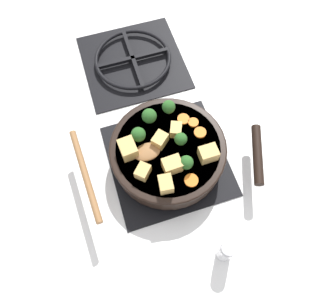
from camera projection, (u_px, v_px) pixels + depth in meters
name	position (u px, v px, depth m)	size (l,w,h in m)	color
ground_plane	(168.00, 161.00, 0.90)	(2.40, 2.40, 0.00)	white
front_burner_grate	(168.00, 159.00, 0.89)	(0.31, 0.31, 0.03)	black
rear_burner_grate	(133.00, 60.00, 1.04)	(0.31, 0.31, 0.03)	black
skillet_pan	(169.00, 152.00, 0.84)	(0.40, 0.31, 0.06)	black
wooden_spoon	(112.00, 165.00, 0.79)	(0.21, 0.25, 0.02)	olive
tofu_cube_center_large	(128.00, 149.00, 0.79)	(0.05, 0.04, 0.04)	tan
tofu_cube_near_handle	(176.00, 130.00, 0.82)	(0.04, 0.03, 0.03)	tan
tofu_cube_east_chunk	(172.00, 165.00, 0.78)	(0.04, 0.04, 0.04)	tan
tofu_cube_west_chunk	(160.00, 140.00, 0.81)	(0.04, 0.03, 0.03)	tan
tofu_cube_back_piece	(166.00, 184.00, 0.76)	(0.04, 0.03, 0.03)	tan
tofu_cube_front_piece	(208.00, 154.00, 0.79)	(0.04, 0.04, 0.04)	tan
tofu_cube_mid_small	(143.00, 172.00, 0.77)	(0.04, 0.03, 0.03)	tan
broccoli_floret_near_spoon	(180.00, 138.00, 0.80)	(0.03, 0.03, 0.04)	#709956
broccoli_floret_center_top	(169.00, 107.00, 0.84)	(0.03, 0.03, 0.04)	#709956
broccoli_floret_east_rim	(138.00, 135.00, 0.81)	(0.04, 0.04, 0.04)	#709956
broccoli_floret_west_rim	(186.00, 163.00, 0.77)	(0.03, 0.03, 0.04)	#709956
broccoli_floret_north_edge	(149.00, 116.00, 0.83)	(0.04, 0.04, 0.05)	#709956
carrot_slice_orange_thin	(193.00, 122.00, 0.85)	(0.03, 0.03, 0.01)	orange
carrot_slice_near_center	(191.00, 180.00, 0.78)	(0.03, 0.03, 0.01)	orange
carrot_slice_edge_slice	(183.00, 119.00, 0.85)	(0.03, 0.03, 0.01)	orange
carrot_slice_under_broccoli	(200.00, 132.00, 0.83)	(0.03, 0.03, 0.01)	orange
salt_shaker	(226.00, 251.00, 0.75)	(0.04, 0.04, 0.09)	white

